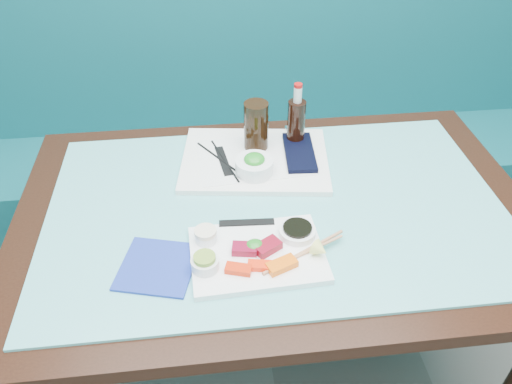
{
  "coord_description": "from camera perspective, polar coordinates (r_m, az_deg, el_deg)",
  "views": [
    {
      "loc": [
        -0.17,
        0.44,
        1.63
      ],
      "look_at": [
        -0.05,
        1.46,
        0.8
      ],
      "focal_mm": 35.0,
      "sensor_mm": 36.0,
      "label": 1
    }
  ],
  "objects": [
    {
      "name": "ramekin_wasabi",
      "position": [
        1.16,
        -5.85,
        -8.13
      ],
      "size": [
        0.07,
        0.07,
        0.03
      ],
      "primitive_type": "cylinder",
      "rotation": [
        0.0,
        0.0,
        0.07
      ],
      "color": "white",
      "rests_on": "sashimi_plate"
    },
    {
      "name": "seaweed_garnish",
      "position": [
        1.19,
        -0.14,
        -6.15
      ],
      "size": [
        0.05,
        0.05,
        0.02
      ],
      "primitive_type": "ellipsoid",
      "rotation": [
        0.0,
        0.0,
        0.16
      ],
      "color": "#1D791C",
      "rests_on": "sashimi_plate"
    },
    {
      "name": "soy_dish",
      "position": [
        1.24,
        4.74,
        -4.52
      ],
      "size": [
        0.11,
        0.11,
        0.02
      ],
      "primitive_type": "cylinder",
      "rotation": [
        0.0,
        0.0,
        0.17
      ],
      "color": "white",
      "rests_on": "sashimi_plate"
    },
    {
      "name": "navy_pouch",
      "position": [
        1.51,
        4.98,
        4.53
      ],
      "size": [
        0.1,
        0.2,
        0.02
      ],
      "primitive_type": "cube",
      "rotation": [
        0.0,
        0.0,
        -0.07
      ],
      "color": "black",
      "rests_on": "serving_tray"
    },
    {
      "name": "blue_napkin",
      "position": [
        1.2,
        -11.19,
        -8.35
      ],
      "size": [
        0.21,
        0.21,
        0.01
      ],
      "primitive_type": "cube",
      "rotation": [
        0.0,
        0.0,
        -0.26
      ],
      "color": "navy",
      "rests_on": "glass_top"
    },
    {
      "name": "serving_tray",
      "position": [
        1.5,
        -0.13,
        3.72
      ],
      "size": [
        0.47,
        0.38,
        0.02
      ],
      "primitive_type": "cube",
      "rotation": [
        0.0,
        0.0,
        -0.13
      ],
      "color": "white",
      "rests_on": "glass_top"
    },
    {
      "name": "black_chopstick_b",
      "position": [
        1.48,
        -3.59,
        3.6
      ],
      "size": [
        0.07,
        0.22,
        0.01
      ],
      "primitive_type": "cylinder",
      "rotation": [
        1.57,
        0.0,
        0.29
      ],
      "color": "black",
      "rests_on": "serving_tray"
    },
    {
      "name": "lemon_wedge",
      "position": [
        1.18,
        7.38,
        -6.59
      ],
      "size": [
        0.05,
        0.05,
        0.04
      ],
      "primitive_type": "cone",
      "rotation": [
        1.57,
        0.0,
        0.73
      ],
      "color": "#FBF877",
      "rests_on": "sashimi_plate"
    },
    {
      "name": "salmon_mid",
      "position": [
        1.16,
        0.45,
        -8.42
      ],
      "size": [
        0.06,
        0.04,
        0.01
      ],
      "primitive_type": "cube",
      "rotation": [
        0.0,
        0.0,
        -0.19
      ],
      "color": "#FF2C0A",
      "rests_on": "sashimi_plate"
    },
    {
      "name": "cola_glass",
      "position": [
        1.5,
        0.01,
        7.56
      ],
      "size": [
        0.07,
        0.07,
        0.15
      ],
      "primitive_type": "cylinder",
      "rotation": [
        0.0,
        0.0,
        0.01
      ],
      "color": "black",
      "rests_on": "serving_tray"
    },
    {
      "name": "soy_fill",
      "position": [
        1.23,
        4.77,
        -4.1
      ],
      "size": [
        0.08,
        0.08,
        0.01
      ],
      "primitive_type": "cylinder",
      "rotation": [
        0.0,
        0.0,
        -0.2
      ],
      "color": "black",
      "rests_on": "soy_dish"
    },
    {
      "name": "fork",
      "position": [
        1.6,
        4.08,
        6.58
      ],
      "size": [
        0.03,
        0.09,
        0.01
      ],
      "primitive_type": "cylinder",
      "rotation": [
        1.57,
        0.0,
        0.2
      ],
      "color": "white",
      "rests_on": "serving_tray"
    },
    {
      "name": "seaweed_bowl",
      "position": [
        1.42,
        -0.19,
        2.94
      ],
      "size": [
        0.12,
        0.12,
        0.04
      ],
      "primitive_type": "cylinder",
      "rotation": [
        0.0,
        0.0,
        0.12
      ],
      "color": "white",
      "rests_on": "serving_tray"
    },
    {
      "name": "booth_bench",
      "position": [
        2.24,
        -1.06,
        4.87
      ],
      "size": [
        3.0,
        0.56,
        1.17
      ],
      "color": "#0E535B",
      "rests_on": "ground"
    },
    {
      "name": "glass_top",
      "position": [
        1.35,
        2.33,
        -1.67
      ],
      "size": [
        1.22,
        0.76,
        0.01
      ],
      "primitive_type": "cube",
      "color": "#5CB8B9",
      "rests_on": "dining_table"
    },
    {
      "name": "tuna_right",
      "position": [
        1.19,
        1.33,
        -6.28
      ],
      "size": [
        0.07,
        0.07,
        0.02
      ],
      "primitive_type": "cube",
      "rotation": [
        0.0,
        0.0,
        0.56
      ],
      "color": "maroon",
      "rests_on": "sashimi_plate"
    },
    {
      "name": "black_chopstick_a",
      "position": [
        1.48,
        -3.9,
        3.59
      ],
      "size": [
        0.14,
        0.21,
        0.01
      ],
      "primitive_type": "cylinder",
      "rotation": [
        1.57,
        0.0,
        0.59
      ],
      "color": "black",
      "rests_on": "serving_tray"
    },
    {
      "name": "salmon_left",
      "position": [
        1.15,
        -2.02,
        -8.8
      ],
      "size": [
        0.07,
        0.05,
        0.01
      ],
      "primitive_type": "cube",
      "rotation": [
        0.0,
        0.0,
        -0.3
      ],
      "color": "red",
      "rests_on": "sashimi_plate"
    },
    {
      "name": "dining_table",
      "position": [
        1.41,
        2.24,
        -4.36
      ],
      "size": [
        1.4,
        0.9,
        0.75
      ],
      "color": "black",
      "rests_on": "ground"
    },
    {
      "name": "sashimi_plate",
      "position": [
        1.2,
        0.16,
        -7.16
      ],
      "size": [
        0.33,
        0.24,
        0.02
      ],
      "primitive_type": "cube",
      "rotation": [
        0.0,
        0.0,
        0.05
      ],
      "color": "white",
      "rests_on": "glass_top"
    },
    {
      "name": "wooden_chopstick_b",
      "position": [
        1.2,
        5.99,
        -6.78
      ],
      "size": [
        0.19,
        0.09,
        0.01
      ],
      "primitive_type": "cylinder",
      "rotation": [
        1.57,
        0.0,
        -1.14
      ],
      "color": "tan",
      "rests_on": "sashimi_plate"
    },
    {
      "name": "ginger_fill",
      "position": [
        1.21,
        -5.81,
        -4.55
      ],
      "size": [
        0.07,
        0.07,
        0.01
      ],
      "primitive_type": "cylinder",
      "rotation": [
        0.0,
        0.0,
        0.28
      ],
      "color": "beige",
      "rests_on": "ramekin_ginger"
    },
    {
      "name": "tray_sleeve",
      "position": [
        1.48,
        -3.74,
        3.56
      ],
      "size": [
        0.05,
        0.15,
        0.0
      ],
      "primitive_type": "cube",
      "rotation": [
        0.0,
        0.0,
        0.14
      ],
      "color": "black",
      "rests_on": "serving_tray"
    },
    {
      "name": "chopstick_sleeve",
      "position": [
        1.27,
        -1.07,
        -3.5
      ],
      "size": [
        0.14,
        0.03,
        0.0
      ],
      "primitive_type": "cube",
      "rotation": [
        0.0,
        0.0,
        -0.06
      ],
      "color": "black",
      "rests_on": "sashimi_plate"
    },
    {
      "name": "tuna_left",
      "position": [
        1.19,
        -1.31,
        -6.52
      ],
      "size": [
        0.06,
        0.05,
        0.02
      ],
      "primitive_type": "cube",
      "rotation": [
        0.0,
        0.0,
        -0.17
      ],
      "color": "maroon",
      "rests_on": "sashimi_plate"
    },
    {
      "name": "cola_bottle_cap",
      "position": [
        1.48,
        4.86,
        12.03
      ],
      "size": [
        0.03,
        0.03,
        0.01
      ],
      "primitive_type": "cylinder",
      "rotation": [
        0.0,
        0.0,
        0.26
      ],
      "color": "#B40B0B",
      "rests_on": "cola_bottle_neck"
    },
    {
      "name": "salmon_right",
      "position": [
        1.16,
        2.96,
        -8.33
      ],
      "size": [
        0.08,
        0.06,
        0.02
      ],
      "primitive_type": "cube",
      "rotation": [
        0.0,
        0.0,
        0.4
      ],
      "color": "#FC620A",
      "rests_on": "sashimi_plate"
    },
    {
      "name": "wasabi_fill",
      "position": [
        1.14,
        -5.91,
        -7.49
      ],
      "size": [
        0.06,
        0.06,
        0.01
      ],
      "primitive_type": "cylinder",
      "rotation": [
        0.0,
        0.0,
        0.13
      ],
      "color": "olive",
      "rests_on": "ramekin_wasabi"
    },
    {
      "name": "paper_placemat",
      "position": [
        1.5,
        -0.13,
        4.0
      ],
      "size": [
        0.35,
        0.26,
        0.0
      ],
      "primitive_type": "cube",
      "rotation": [
        0.0,
        0.0,
        0.06
      ],
      "color": "white",
      "rests_on": "serving_tray"
    },
    {
      "name": "cola_bottle_neck",
      "position": [
        1.49,
        4.8,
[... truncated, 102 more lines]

